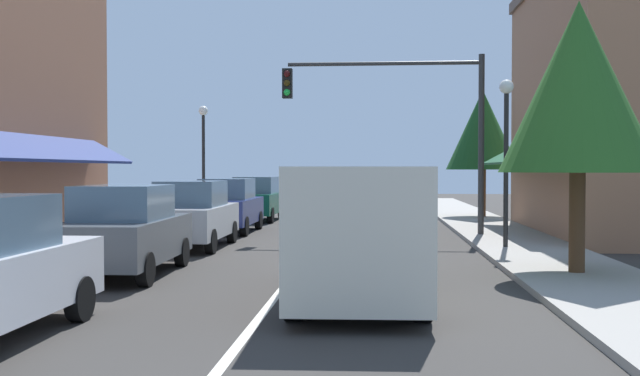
{
  "coord_description": "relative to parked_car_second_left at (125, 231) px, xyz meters",
  "views": [
    {
      "loc": [
        1.62,
        -3.37,
        2.09
      ],
      "look_at": [
        0.19,
        15.33,
        1.59
      ],
      "focal_mm": 40.9,
      "sensor_mm": 36.0,
      "label": 1
    }
  ],
  "objects": [
    {
      "name": "ground_plane",
      "position": [
        3.26,
        7.52,
        -0.88
      ],
      "size": [
        80.0,
        80.0,
        0.0
      ],
      "primitive_type": "plane",
      "color": "#33302D"
    },
    {
      "name": "sidewalk_left",
      "position": [
        -2.24,
        7.52,
        -0.82
      ],
      "size": [
        2.6,
        56.0,
        0.12
      ],
      "primitive_type": "cube",
      "color": "#A39E99",
      "rests_on": "ground"
    },
    {
      "name": "sidewalk_right",
      "position": [
        8.76,
        7.52,
        -0.82
      ],
      "size": [
        2.6,
        56.0,
        0.12
      ],
      "primitive_type": "cube",
      "color": "gray",
      "rests_on": "ground"
    },
    {
      "name": "lane_center_stripe",
      "position": [
        3.26,
        7.52,
        -0.88
      ],
      "size": [
        0.14,
        52.0,
        0.01
      ],
      "primitive_type": "cube",
      "color": "silver",
      "rests_on": "ground"
    },
    {
      "name": "storefront_right_block",
      "position": [
        12.16,
        9.52,
        3.31
      ],
      "size": [
        5.51,
        10.2,
        8.38
      ],
      "color": "#9E6B4C",
      "rests_on": "ground"
    },
    {
      "name": "parked_car_second_left",
      "position": [
        0.0,
        0.0,
        0.0
      ],
      "size": [
        1.88,
        4.15,
        1.77
      ],
      "rotation": [
        0.0,
        0.0,
        0.03
      ],
      "color": "#4C5156",
      "rests_on": "ground"
    },
    {
      "name": "parked_car_third_left",
      "position": [
        0.06,
        5.0,
        0.0
      ],
      "size": [
        1.8,
        4.11,
        1.77
      ],
      "rotation": [
        0.0,
        0.0,
        0.01
      ],
      "color": "#B7BABF",
      "rests_on": "ground"
    },
    {
      "name": "parked_car_far_left",
      "position": [
        0.05,
        9.7,
        0.0
      ],
      "size": [
        1.79,
        4.11,
        1.77
      ],
      "rotation": [
        0.0,
        0.0,
        -0.0
      ],
      "color": "navy",
      "rests_on": "ground"
    },
    {
      "name": "parked_car_distant_left",
      "position": [
        0.11,
        15.11,
        0.0
      ],
      "size": [
        1.85,
        4.13,
        1.77
      ],
      "rotation": [
        0.0,
        0.0,
        -0.02
      ],
      "color": "#0F4C33",
      "rests_on": "ground"
    },
    {
      "name": "van_in_lane",
      "position": [
        4.6,
        -2.33,
        0.27
      ],
      "size": [
        2.1,
        5.23,
        2.12
      ],
      "rotation": [
        0.0,
        0.0,
        0.03
      ],
      "color": "beige",
      "rests_on": "ground"
    },
    {
      "name": "traffic_signal_mast_arm",
      "position": [
        5.88,
        8.39,
        2.98
      ],
      "size": [
        6.11,
        0.5,
        5.54
      ],
      "color": "#333333",
      "rests_on": "ground"
    },
    {
      "name": "street_lamp_right_mid",
      "position": [
        8.16,
        4.82,
        2.08
      ],
      "size": [
        0.36,
        0.36,
        4.34
      ],
      "color": "black",
      "rests_on": "ground"
    },
    {
      "name": "street_lamp_left_far",
      "position": [
        -1.66,
        13.46,
        2.17
      ],
      "size": [
        0.36,
        0.36,
        4.48
      ],
      "color": "black",
      "rests_on": "ground"
    },
    {
      "name": "tree_right_near",
      "position": [
        8.71,
        0.33,
        2.75
      ],
      "size": [
        2.95,
        2.95,
        5.27
      ],
      "color": "#4C331E",
      "rests_on": "ground"
    },
    {
      "name": "tree_right_far",
      "position": [
        9.3,
        16.78,
        2.82
      ],
      "size": [
        3.01,
        3.01,
        5.37
      ],
      "color": "#4C331E",
      "rests_on": "ground"
    }
  ]
}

